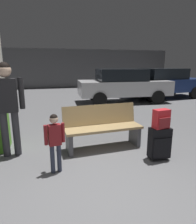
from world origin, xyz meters
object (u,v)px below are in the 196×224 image
(parked_car_side, at_px, (164,82))
(suitcase, at_px, (160,143))
(parked_car_near, at_px, (123,85))
(adult, at_px, (7,100))
(backpack_bright, at_px, (161,119))
(bench, at_px, (102,127))
(child, at_px, (55,137))

(parked_car_side, bearing_deg, suitcase, -123.00)
(suitcase, height_order, parked_car_near, parked_car_near)
(adult, relative_size, parked_car_near, 0.42)
(parked_car_side, bearing_deg, parked_car_near, -167.25)
(backpack_bright, relative_size, adult, 0.19)
(adult, xyz_separation_m, parked_car_near, (4.16, 4.71, -0.28))
(bench, bearing_deg, backpack_bright, -43.50)
(suitcase, height_order, child, child)
(bench, relative_size, parked_car_side, 0.38)
(parked_car_side, distance_m, parked_car_near, 2.53)
(child, xyz_separation_m, adult, (-0.78, 0.84, 0.49))
(bench, height_order, parked_car_near, parked_car_near)
(child, bearing_deg, bench, 37.36)
(bench, bearing_deg, child, -142.64)
(bench, relative_size, suitcase, 2.70)
(child, distance_m, parked_car_side, 8.46)
(child, distance_m, parked_car_near, 6.50)
(backpack_bright, distance_m, parked_car_side, 7.33)
(bench, distance_m, adult, 1.90)
(suitcase, bearing_deg, parked_car_near, 74.74)
(bench, relative_size, child, 1.67)
(backpack_bright, bearing_deg, parked_car_near, 74.76)
(adult, distance_m, parked_car_side, 8.47)
(parked_car_near, bearing_deg, suitcase, -105.26)
(parked_car_side, bearing_deg, adult, -141.53)
(backpack_bright, height_order, child, child)
(suitcase, bearing_deg, backpack_bright, -18.50)
(bench, xyz_separation_m, child, (-1.01, -0.77, 0.16))
(parked_car_side, relative_size, parked_car_near, 1.01)
(backpack_bright, xyz_separation_m, parked_car_near, (1.52, 5.59, 0.03))
(child, bearing_deg, suitcase, -1.13)
(suitcase, xyz_separation_m, parked_car_side, (3.99, 6.14, 0.48))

